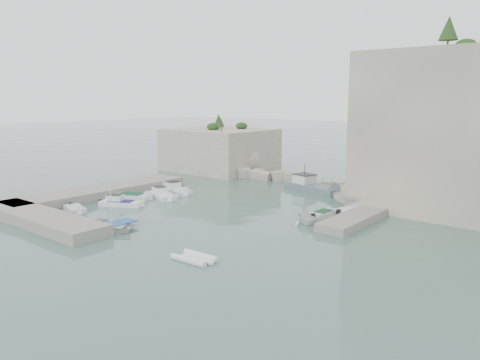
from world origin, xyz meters
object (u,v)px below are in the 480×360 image
Objects in this scene: rowboat at (112,230)px; tender_east_d at (354,209)px; motorboat_b at (162,198)px; motorboat_e at (75,212)px; motorboat_c at (132,198)px; tender_east_c at (352,212)px; work_boat at (313,191)px; tender_east_b at (323,216)px; motorboat_d at (121,206)px; tender_east_a at (306,223)px; motorboat_a at (175,192)px; inflatable_dinghy at (195,260)px.

tender_east_d is (13.76, 22.10, 0.00)m from rowboat.
motorboat_b reaches higher than motorboat_e.
tender_east_d reaches higher than motorboat_c.
work_boat is (-9.31, 7.58, 0.00)m from tender_east_c.
tender_east_b is 0.76× the size of tender_east_d.
work_boat is (14.18, 26.35, 0.00)m from motorboat_e.
tender_east_c is at bearing 38.84° from motorboat_b.
tender_east_b is at bearing -38.37° from rowboat.
motorboat_c is 0.99× the size of motorboat_d.
motorboat_c is at bearing 112.01° from tender_east_b.
motorboat_e is 9.29m from rowboat.
work_boat is at bearing 32.90° from motorboat_d.
tender_east_d reaches higher than motorboat_b.
rowboat is (7.45, -6.58, 0.00)m from motorboat_d.
motorboat_e is at bearing 141.18° from tender_east_a.
tender_east_b is (20.07, 4.38, 0.00)m from motorboat_b.
motorboat_e is at bearing -106.14° from motorboat_c.
tender_east_a is 0.68× the size of tender_east_c.
tender_east_c is at bearing -160.66° from tender_east_d.
work_boat is at bearing 70.23° from motorboat_b.
motorboat_a is at bearing 114.99° from tender_east_c.
motorboat_b is 20.54m from tender_east_b.
motorboat_b is 23.04m from tender_east_c.
motorboat_c is at bearing 111.64° from motorboat_e.
tender_east_a is at bearing 172.15° from tender_east_d.
motorboat_e is at bearing -74.41° from motorboat_a.
motorboat_c is 4.16m from motorboat_d.
work_boat reaches higher than motorboat_e.
motorboat_b is at bearing 23.30° from motorboat_c.
motorboat_a and motorboat_b have the same top height.
motorboat_d is 1.40× the size of tender_east_b.
motorboat_b is 19.83m from work_boat.
motorboat_c and motorboat_e have the same top height.
motorboat_e is at bearing -103.76° from work_boat.
rowboat is 0.56× the size of work_boat.
tender_east_c is (2.44, 21.64, 0.00)m from inflatable_dinghy.
rowboat is 1.47× the size of inflatable_dinghy.
motorboat_b is 1.40× the size of tender_east_b.
motorboat_a is 1.75× the size of motorboat_e.
motorboat_d is 21.43m from tender_east_a.
motorboat_d is at bearing 136.52° from tender_east_c.
motorboat_b is at bearing 107.21° from tender_east_b.
rowboat reaches higher than inflatable_dinghy.
rowboat reaches higher than motorboat_e.
motorboat_b is 23.55m from inflatable_dinghy.
motorboat_a is 18.25m from work_boat.
tender_east_d reaches higher than motorboat_e.
motorboat_b reaches higher than rowboat.
motorboat_e is at bearing 170.69° from inflatable_dinghy.
tender_east_a is at bearing -47.52° from work_boat.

